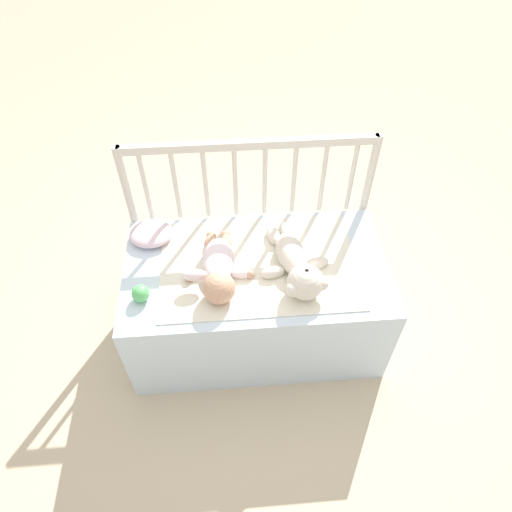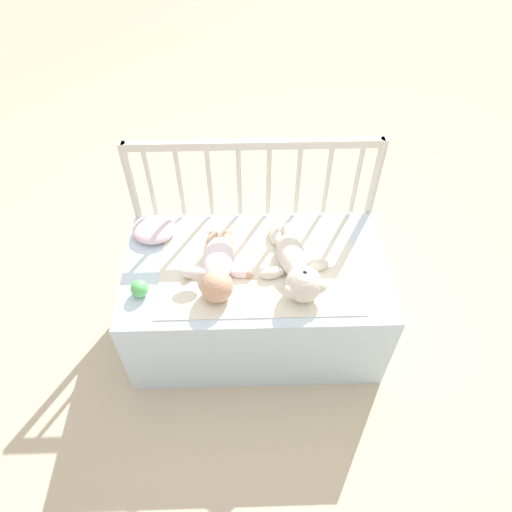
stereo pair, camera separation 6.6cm
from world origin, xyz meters
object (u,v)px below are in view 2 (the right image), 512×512
object	(u,v)px
teddy_bear	(296,267)
baby	(218,267)
toy_ball	(139,289)
small_pillow	(154,230)

from	to	relation	value
teddy_bear	baby	bearing A→B (deg)	176.53
teddy_bear	toy_ball	bearing A→B (deg)	-173.25
toy_ball	small_pillow	world-z (taller)	toy_ball
baby	toy_ball	xyz separation A→B (m)	(-0.31, -0.09, -0.01)
small_pillow	toy_ball	bearing A→B (deg)	-92.58
teddy_bear	toy_ball	xyz separation A→B (m)	(-0.63, -0.07, -0.02)
teddy_bear	toy_ball	distance (m)	0.63
toy_ball	small_pillow	bearing A→B (deg)	87.42
baby	toy_ball	size ratio (longest dim) A/B	5.91
teddy_bear	toy_ball	world-z (taller)	teddy_bear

